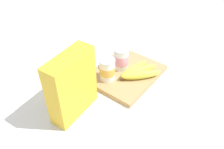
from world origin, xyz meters
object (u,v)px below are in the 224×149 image
Objects in this scene: cereal_box at (72,86)px; cutting_board at (126,74)px; yogurt_cup_back at (121,59)px; yogurt_cup_front at (107,69)px; banana_bunch at (138,72)px.

cutting_board is at bearing 168.11° from cereal_box.
yogurt_cup_front is at bearing 178.63° from yogurt_cup_back.
banana_bunch is at bearing -43.48° from yogurt_cup_front.
cereal_box is at bearing 173.01° from cutting_board.
yogurt_cup_back is at bearing 70.71° from cutting_board.
banana_bunch is at bearing -74.78° from cutting_board.
cereal_box is 0.30m from yogurt_cup_back.
cereal_box reaches higher than banana_bunch.
banana_bunch is (0.00, -0.09, -0.03)m from yogurt_cup_back.
banana_bunch is (0.29, -0.09, -0.08)m from cereal_box.
cutting_board is 3.06× the size of yogurt_cup_back.
cereal_box is 2.49× the size of yogurt_cup_back.
yogurt_cup_back is at bearing -1.37° from yogurt_cup_front.
cereal_box is at bearing 163.32° from banana_bunch.
yogurt_cup_front is (0.20, 0.00, -0.06)m from cereal_box.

